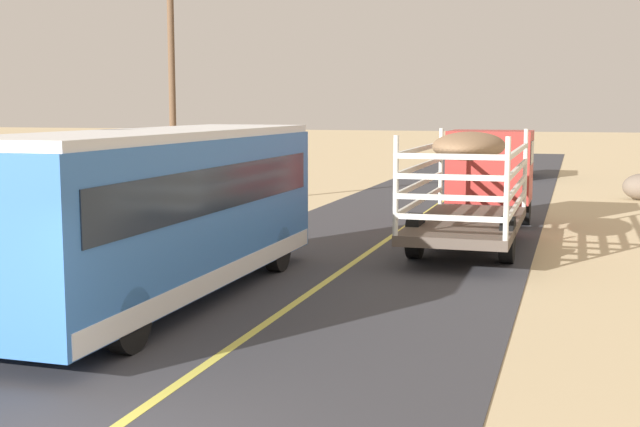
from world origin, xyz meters
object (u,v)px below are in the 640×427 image
Objects in this scene: power_pole_mid at (172,76)px; car_far at (512,157)px; livestock_truck at (483,172)px; bus at (162,210)px.

car_far is at bearing 58.33° from power_pole_mid.
car_far is 20.63m from power_pole_mid.
livestock_truck is 20.21m from car_far.
bus is 15.00m from power_pole_mid.
livestock_truck is at bearing -88.22° from car_far.
livestock_truck is 0.97× the size of bus.
car_far is (-0.63, 20.19, -0.70)m from livestock_truck.
car_far is (4.18, 30.47, -0.66)m from bus.
bus reaches higher than livestock_truck.
power_pole_mid reaches higher than car_far.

